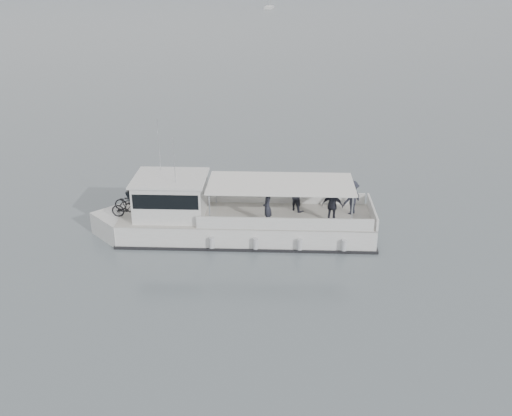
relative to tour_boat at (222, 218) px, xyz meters
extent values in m
plane|color=slate|center=(6.49, -1.25, -1.04)|extent=(1400.00, 1400.00, 0.00)
cube|color=white|center=(1.28, -0.33, -0.55)|extent=(13.73, 6.71, 1.44)
cube|color=white|center=(-5.15, 1.31, -0.55)|extent=(3.49, 3.49, 1.44)
cube|color=beige|center=(1.28, -0.33, 0.17)|extent=(13.73, 6.71, 0.07)
cube|color=black|center=(1.28, -0.33, -0.99)|extent=(13.98, 6.89, 0.20)
cube|color=white|center=(3.63, 0.83, 0.50)|extent=(8.60, 2.29, 0.66)
cube|color=white|center=(2.79, -2.47, 0.50)|extent=(8.60, 2.29, 0.66)
cube|color=white|center=(7.66, -1.95, 0.50)|extent=(0.98, 3.46, 0.66)
cube|color=white|center=(-2.58, 0.65, 1.17)|extent=(4.17, 3.77, 1.99)
cube|color=black|center=(-4.24, 1.08, 1.33)|extent=(1.28, 2.83, 1.28)
cube|color=black|center=(-2.58, 0.65, 1.50)|extent=(3.96, 3.76, 0.77)
cube|color=white|center=(-2.58, 0.65, 2.22)|extent=(4.44, 4.04, 0.11)
cube|color=white|center=(3.00, -0.77, 2.00)|extent=(8.11, 5.07, 0.09)
cylinder|color=silver|center=(-0.81, -1.39, 1.09)|extent=(0.08, 0.08, 1.82)
cylinder|color=silver|center=(-0.05, 1.61, 1.09)|extent=(0.08, 0.08, 1.82)
cylinder|color=silver|center=(6.04, -3.14, 1.09)|extent=(0.08, 0.08, 1.82)
cylinder|color=silver|center=(6.81, -0.14, 1.09)|extent=(0.08, 0.08, 1.82)
cylinder|color=silver|center=(-2.97, 1.78, 3.66)|extent=(0.04, 0.04, 2.88)
cylinder|color=silver|center=(-2.34, -0.21, 3.44)|extent=(0.04, 0.04, 2.43)
cylinder|color=silver|center=(-0.81, -1.81, -0.49)|extent=(0.32, 0.32, 0.55)
cylinder|color=silver|center=(1.34, -2.35, -0.49)|extent=(0.32, 0.32, 0.55)
cylinder|color=silver|center=(3.48, -2.90, -0.49)|extent=(0.32, 0.32, 0.55)
cylinder|color=silver|center=(5.62, -3.44, -0.49)|extent=(0.32, 0.32, 0.55)
imported|color=black|center=(-4.61, 1.63, 0.67)|extent=(2.00, 1.11, 1.00)
imported|color=black|center=(-4.83, 0.77, 0.70)|extent=(1.82, 0.91, 1.05)
imported|color=#272935|center=(2.11, -1.57, 1.10)|extent=(0.58, 0.76, 1.86)
imported|color=#272935|center=(4.05, -0.23, 1.10)|extent=(1.07, 1.14, 1.86)
imported|color=#272935|center=(5.41, -2.06, 1.10)|extent=(1.16, 0.96, 1.86)
imported|color=#272935|center=(6.75, -1.27, 1.10)|extent=(1.38, 1.18, 1.86)
cube|color=white|center=(38.21, 152.29, -0.74)|extent=(4.32, 6.42, 0.75)
cube|color=white|center=(38.21, 152.29, -0.42)|extent=(2.45, 2.67, 0.45)
camera|label=1|loc=(-3.93, -27.30, 12.57)|focal=40.00mm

